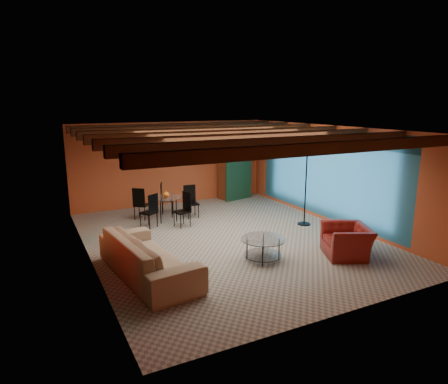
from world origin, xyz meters
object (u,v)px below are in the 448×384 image
armoire (235,171)px  potted_plant (235,137)px  armchair (347,241)px  coffee_table (263,249)px  floor_lamp (306,187)px  sofa (148,256)px  vase (166,185)px  dining_table (166,204)px

armoire → potted_plant: (0.00, 0.00, 1.21)m
armchair → coffee_table: size_ratio=1.09×
armoire → floor_lamp: 3.62m
sofa → vase: vase is taller
potted_plant → vase: bearing=-153.4°
sofa → dining_table: dining_table is taller
armoire → floor_lamp: (0.23, -3.61, 0.11)m
dining_table → vase: size_ratio=9.39×
armoire → floor_lamp: floor_lamp is taller
dining_table → armoire: armoire is taller
armoire → potted_plant: bearing=0.0°
armchair → dining_table: dining_table is taller
armoire → sofa: bearing=-145.0°
coffee_table → floor_lamp: floor_lamp is taller
coffee_table → potted_plant: bearing=67.7°
vase → armchair: bearing=-58.4°
coffee_table → floor_lamp: size_ratio=0.45×
sofa → coffee_table: (2.41, -0.34, -0.16)m
armchair → vase: vase is taller
armchair → vase: (-2.67, 4.34, 0.71)m
sofa → floor_lamp: size_ratio=1.29×
dining_table → potted_plant: bearing=26.6°
armchair → potted_plant: bearing=-158.6°
dining_table → potted_plant: 3.80m
potted_plant → armchair: bearing=-93.6°
dining_table → vase: bearing=180.0°
coffee_table → armoire: 5.70m
armoire → armchair: bearing=-105.7°
vase → coffee_table: bearing=-76.4°
potted_plant → vase: size_ratio=2.53×
floor_lamp → potted_plant: potted_plant is taller
floor_lamp → vase: 3.88m
potted_plant → vase: 3.58m
dining_table → potted_plant: (3.04, 1.52, 1.69)m
floor_lamp → vase: floor_lamp is taller
sofa → coffee_table: 2.44m
dining_table → floor_lamp: floor_lamp is taller
coffee_table → vase: 3.90m
dining_table → coffee_table: bearing=-76.4°
dining_table → floor_lamp: 3.93m
sofa → dining_table: size_ratio=1.50×
coffee_table → armoire: bearing=67.7°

